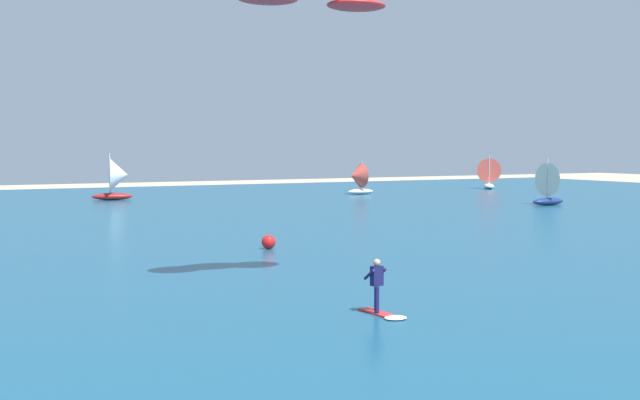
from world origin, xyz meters
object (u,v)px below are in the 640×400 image
sailboat_mid_left (553,183)px  sailboat_center_horizon (357,178)px  sailboat_near_shore (118,179)px  kitesurfer (380,295)px  marker_buoy (269,242)px  sailboat_far_right (488,173)px

sailboat_mid_left → sailboat_center_horizon: bearing=109.8°
sailboat_near_shore → kitesurfer: bearing=-95.0°
kitesurfer → marker_buoy: kitesurfer is taller
kitesurfer → sailboat_center_horizon: (29.44, 52.23, 1.09)m
marker_buoy → sailboat_center_horizon: bearing=54.3°
kitesurfer → sailboat_far_right: (49.35, 55.00, 1.28)m
sailboat_mid_left → marker_buoy: sailboat_mid_left is taller
sailboat_near_shore → sailboat_far_right: (44.54, -0.03, -0.16)m
sailboat_near_shore → sailboat_far_right: 44.54m
sailboat_center_horizon → sailboat_far_right: size_ratio=0.90×
sailboat_center_horizon → sailboat_mid_left: sailboat_mid_left is taller
kitesurfer → sailboat_near_shore: (4.80, 55.03, 1.44)m
sailboat_far_right → marker_buoy: sailboat_far_right is taller
sailboat_center_horizon → marker_buoy: 45.14m
sailboat_mid_left → marker_buoy: bearing=-155.0°
sailboat_near_shore → sailboat_center_horizon: size_ratio=1.20×
sailboat_near_shore → sailboat_center_horizon: bearing=-6.5°
kitesurfer → sailboat_center_horizon: sailboat_center_horizon is taller
sailboat_mid_left → sailboat_far_right: sailboat_mid_left is taller
marker_buoy → kitesurfer: bearing=-101.4°
sailboat_far_right → marker_buoy: bearing=-139.5°
sailboat_near_shore → sailboat_center_horizon: (24.64, -2.80, -0.34)m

